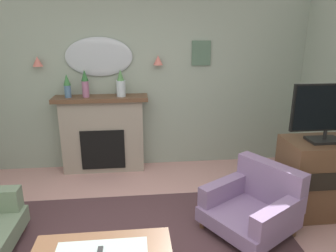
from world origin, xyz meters
TOP-DOWN VIEW (x-y plane):
  - wall_back at (0.00, 2.50)m, footprint 6.25×0.10m
  - fireplace at (-0.50, 2.28)m, footprint 1.36×0.36m
  - mantel_vase_left at (-0.95, 2.25)m, footprint 0.10×0.10m
  - mantel_vase_right at (-0.70, 2.25)m, footprint 0.10×0.10m
  - mantel_vase_centre at (-0.20, 2.25)m, footprint 0.13×0.13m
  - wall_mirror at (-0.50, 2.42)m, footprint 0.96×0.06m
  - wall_sconce_left at (-1.35, 2.37)m, footprint 0.14×0.14m
  - wall_sconce_right at (0.35, 2.37)m, footprint 0.14×0.14m
  - framed_picture at (1.00, 2.43)m, footprint 0.28×0.03m
  - armchair_beside_couch at (1.24, 0.58)m, footprint 1.12×1.11m
  - tv_cabinet at (2.07, 0.83)m, footprint 0.80×0.57m
  - tv_flatscreen at (2.07, 0.81)m, footprint 0.84×0.24m

SIDE VIEW (x-z plane):
  - armchair_beside_couch at x=1.24m, z-range -0.05..0.66m
  - tv_cabinet at x=2.07m, z-range 0.00..0.90m
  - fireplace at x=-0.50m, z-range -0.01..1.15m
  - tv_flatscreen at x=2.07m, z-range 0.92..1.57m
  - mantel_vase_centre at x=-0.20m, z-range 1.14..1.53m
  - mantel_vase_left at x=-0.95m, z-range 1.17..1.50m
  - mantel_vase_right at x=-0.70m, z-range 1.16..1.56m
  - wall_back at x=0.00m, z-range 0.00..2.75m
  - wall_sconce_left at x=-1.35m, z-range 1.59..1.73m
  - wall_sconce_right at x=0.35m, z-range 1.59..1.73m
  - wall_mirror at x=-0.50m, z-range 1.43..1.99m
  - framed_picture at x=1.00m, z-range 1.57..1.93m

